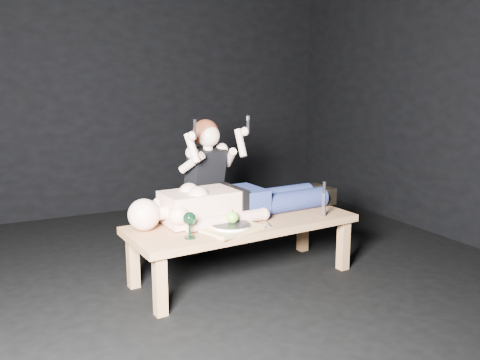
{
  "coord_description": "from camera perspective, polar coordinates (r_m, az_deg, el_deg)",
  "views": [
    {
      "loc": [
        -1.31,
        -3.08,
        1.48
      ],
      "look_at": [
        0.31,
        0.15,
        0.75
      ],
      "focal_mm": 37.24,
      "sensor_mm": 36.0,
      "label": 1
    }
  ],
  "objects": [
    {
      "name": "spoon_flat",
      "position": [
        3.64,
        1.71,
        -5.0
      ],
      "size": [
        0.14,
        0.14,
        0.01
      ],
      "primitive_type": "cube",
      "rotation": [
        0.0,
        0.0,
        0.78
      ],
      "color": "#B2B2B7",
      "rests_on": "table"
    },
    {
      "name": "fork_flat",
      "position": [
        3.38,
        -3.89,
        -6.31
      ],
      "size": [
        0.09,
        0.17,
        0.01
      ],
      "primitive_type": "cube",
      "rotation": [
        0.0,
        0.0,
        0.42
      ],
      "color": "#B2B2B7",
      "rests_on": "table"
    },
    {
      "name": "carving_knife",
      "position": [
        3.85,
        9.6,
        -2.16
      ],
      "size": [
        0.04,
        0.04,
        0.27
      ],
      "primitive_type": null,
      "rotation": [
        0.0,
        0.0,
        0.08
      ],
      "color": "#B2B2B7",
      "rests_on": "table"
    },
    {
      "name": "knife_flat",
      "position": [
        3.63,
        3.25,
        -5.02
      ],
      "size": [
        0.06,
        0.18,
        0.01
      ],
      "primitive_type": "cube",
      "rotation": [
        0.0,
        0.0,
        -0.27
      ],
      "color": "#B2B2B7",
      "rests_on": "table"
    },
    {
      "name": "plate",
      "position": [
        3.48,
        -1.11,
        -5.22
      ],
      "size": [
        0.34,
        0.34,
        0.02
      ],
      "primitive_type": "cylinder",
      "rotation": [
        0.0,
        0.0,
        0.33
      ],
      "color": "white",
      "rests_on": "serving_tray"
    },
    {
      "name": "back_wall",
      "position": [
        5.73,
        -13.7,
        11.3
      ],
      "size": [
        5.0,
        0.0,
        5.0
      ],
      "primitive_type": "plane",
      "rotation": [
        1.57,
        0.0,
        0.0
      ],
      "color": "black",
      "rests_on": "ground"
    },
    {
      "name": "kneeling_woman",
      "position": [
        4.21,
        -4.58,
        -0.69
      ],
      "size": [
        0.79,
        0.85,
        1.2
      ],
      "primitive_type": null,
      "rotation": [
        0.0,
        0.0,
        0.24
      ],
      "color": "black",
      "rests_on": "ground"
    },
    {
      "name": "table",
      "position": [
        3.79,
        0.34,
        -7.95
      ],
      "size": [
        1.76,
        0.77,
        0.45
      ],
      "primitive_type": "cube",
      "rotation": [
        0.0,
        0.0,
        0.08
      ],
      "color": "#A0764C",
      "rests_on": "ground"
    },
    {
      "name": "lying_man",
      "position": [
        3.82,
        0.05,
        -2.02
      ],
      "size": [
        1.9,
        0.71,
        0.29
      ],
      "primitive_type": null,
      "rotation": [
        0.0,
        0.0,
        0.08
      ],
      "color": "#DAA58B",
      "rests_on": "table"
    },
    {
      "name": "ground",
      "position": [
        3.66,
        -3.4,
        -12.44
      ],
      "size": [
        5.0,
        5.0,
        0.0
      ],
      "primitive_type": "plane",
      "color": "black",
      "rests_on": "ground"
    },
    {
      "name": "serving_tray",
      "position": [
        3.49,
        -1.11,
        -5.56
      ],
      "size": [
        0.47,
        0.4,
        0.02
      ],
      "primitive_type": "cube",
      "rotation": [
        0.0,
        0.0,
        0.33
      ],
      "color": "tan",
      "rests_on": "table"
    },
    {
      "name": "goblet",
      "position": [
        3.31,
        -5.79,
        -5.17
      ],
      "size": [
        0.09,
        0.09,
        0.18
      ],
      "primitive_type": null,
      "rotation": [
        0.0,
        0.0,
        0.08
      ],
      "color": "black",
      "rests_on": "table"
    },
    {
      "name": "apple",
      "position": [
        3.48,
        -0.87,
        -4.29
      ],
      "size": [
        0.09,
        0.09,
        0.09
      ],
      "primitive_type": "sphere",
      "color": "#65AD26",
      "rests_on": "plate"
    }
  ]
}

